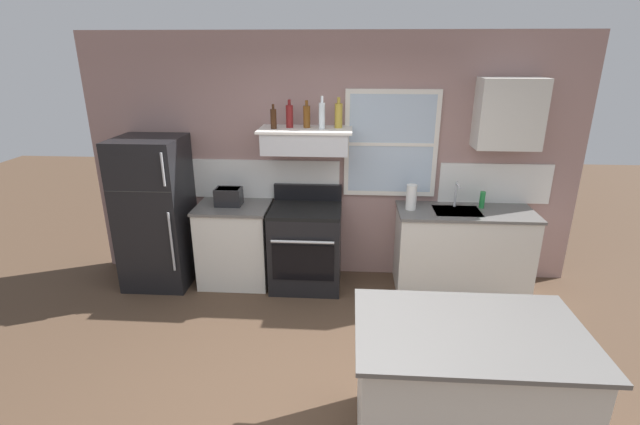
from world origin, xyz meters
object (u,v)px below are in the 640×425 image
at_px(refrigerator, 156,213).
at_px(bottle_brown_stout, 273,118).
at_px(bottle_champagne_gold_foil, 339,115).
at_px(kitchen_island, 463,390).
at_px(dish_soap_bottle, 482,200).
at_px(bottle_amber_wine, 307,116).
at_px(bottle_red_label_wine, 289,116).
at_px(toaster, 229,196).
at_px(stove_range, 306,246).
at_px(paper_towel_roll, 411,197).
at_px(bottle_clear_tall, 322,115).

relative_size(refrigerator, bottle_brown_stout, 6.67).
distance_m(bottle_champagne_gold_foil, kitchen_island, 2.86).
xyz_separation_m(bottle_champagne_gold_foil, dish_soap_bottle, (1.54, -0.01, -0.87)).
bearing_deg(bottle_amber_wine, bottle_red_label_wine, -178.19).
bearing_deg(toaster, bottle_red_label_wine, 7.46).
distance_m(bottle_brown_stout, bottle_amber_wine, 0.34).
xyz_separation_m(dish_soap_bottle, kitchen_island, (-0.66, -2.31, -0.54)).
relative_size(dish_soap_bottle, kitchen_island, 0.13).
distance_m(stove_range, bottle_champagne_gold_foil, 1.46).
xyz_separation_m(bottle_brown_stout, paper_towel_roll, (1.44, -0.01, -0.80)).
bearing_deg(stove_range, bottle_amber_wine, 86.20).
bearing_deg(bottle_amber_wine, stove_range, -93.80).
distance_m(stove_range, paper_towel_roll, 1.26).
bearing_deg(bottle_clear_tall, bottle_red_label_wine, 169.49).
height_order(bottle_red_label_wine, bottle_champagne_gold_foil, bottle_champagne_gold_foil).
xyz_separation_m(toaster, bottle_brown_stout, (0.52, 0.01, 0.84)).
height_order(toaster, dish_soap_bottle, toaster).
bearing_deg(refrigerator, stove_range, 0.80).
xyz_separation_m(refrigerator, bottle_amber_wine, (1.66, 0.16, 1.04)).
xyz_separation_m(toaster, dish_soap_bottle, (2.72, 0.09, -0.01)).
bearing_deg(bottle_champagne_gold_foil, paper_towel_roll, -8.36).
bearing_deg(bottle_red_label_wine, toaster, -172.54).
relative_size(bottle_clear_tall, bottle_champagne_gold_foil, 1.06).
relative_size(bottle_champagne_gold_foil, kitchen_island, 0.22).
distance_m(refrigerator, toaster, 0.83).
distance_m(toaster, paper_towel_roll, 1.96).
distance_m(stove_range, kitchen_island, 2.49).
height_order(bottle_champagne_gold_foil, paper_towel_roll, bottle_champagne_gold_foil).
xyz_separation_m(toaster, kitchen_island, (2.06, -2.21, -0.55)).
distance_m(stove_range, dish_soap_bottle, 1.96).
relative_size(toaster, bottle_champagne_gold_foil, 0.96).
bearing_deg(bottle_brown_stout, bottle_amber_wine, 14.57).
bearing_deg(bottle_clear_tall, refrigerator, -177.15).
height_order(bottle_champagne_gold_foil, dish_soap_bottle, bottle_champagne_gold_foil).
height_order(bottle_brown_stout, bottle_red_label_wine, bottle_red_label_wine).
relative_size(stove_range, bottle_red_label_wine, 3.82).
height_order(toaster, stove_range, toaster).
height_order(refrigerator, bottle_red_label_wine, bottle_red_label_wine).
relative_size(bottle_brown_stout, bottle_champagne_gold_foil, 0.80).
height_order(dish_soap_bottle, kitchen_island, dish_soap_bottle).
height_order(refrigerator, dish_soap_bottle, refrigerator).
relative_size(refrigerator, paper_towel_roll, 6.10).
height_order(paper_towel_roll, dish_soap_bottle, paper_towel_roll).
xyz_separation_m(bottle_red_label_wine, dish_soap_bottle, (2.05, 0.01, -0.87)).
distance_m(refrigerator, kitchen_island, 3.60).
bearing_deg(bottle_champagne_gold_foil, bottle_clear_tall, -153.01).
height_order(refrigerator, bottle_clear_tall, bottle_clear_tall).
height_order(refrigerator, paper_towel_roll, refrigerator).
xyz_separation_m(bottle_red_label_wine, kitchen_island, (1.39, -2.30, -1.41)).
relative_size(bottle_clear_tall, paper_towel_roll, 1.21).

